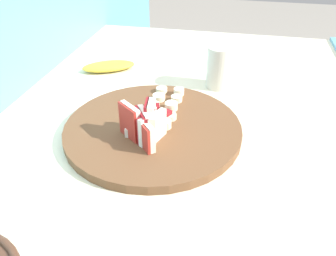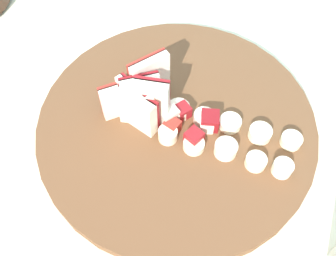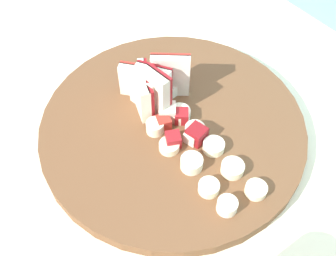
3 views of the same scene
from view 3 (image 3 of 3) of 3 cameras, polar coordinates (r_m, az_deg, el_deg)
tile_backsplash at (r=0.85m, az=22.41°, el=1.12°), size 2.40×0.04×1.44m
cutting_board at (r=0.53m, az=0.65°, el=0.13°), size 0.34×0.34×0.02m
apple_wedge_fan at (r=0.52m, az=-2.40°, el=5.87°), size 0.08×0.09×0.07m
apple_dice_pile at (r=0.51m, az=0.84°, el=1.53°), size 0.10×0.07×0.02m
banana_slice_rows at (r=0.48m, az=4.59°, el=-3.68°), size 0.16×0.07×0.02m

